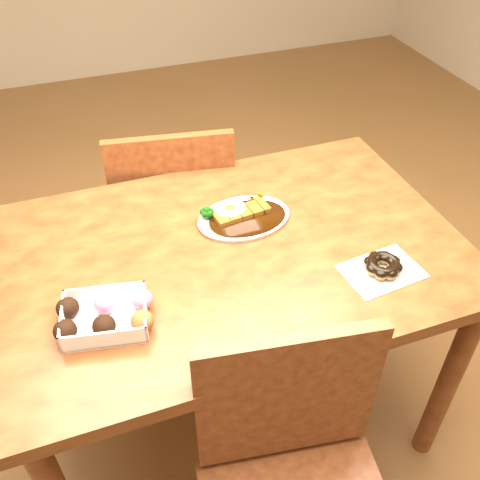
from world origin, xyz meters
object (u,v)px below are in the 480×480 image
object	(u,v)px
table	(232,275)
katsu_curry_plate	(242,216)
chair_far	(174,215)
pon_de_ring	(383,266)
donut_box	(105,315)

from	to	relation	value
table	katsu_curry_plate	distance (m)	0.17
chair_far	katsu_curry_plate	distance (m)	0.53
chair_far	katsu_curry_plate	size ratio (longest dim) A/B	3.25
chair_far	pon_de_ring	world-z (taller)	chair_far
donut_box	chair_far	bearing A→B (deg)	65.57
katsu_curry_plate	pon_de_ring	size ratio (longest dim) A/B	1.30
donut_box	pon_de_ring	distance (m)	0.67
katsu_curry_plate	donut_box	size ratio (longest dim) A/B	1.19
katsu_curry_plate	donut_box	world-z (taller)	donut_box
donut_box	pon_de_ring	xyz separation A→B (m)	(0.67, -0.06, -0.01)
chair_far	pon_de_ring	xyz separation A→B (m)	(0.36, -0.74, 0.29)
chair_far	pon_de_ring	size ratio (longest dim) A/B	4.25
chair_far	donut_box	xyz separation A→B (m)	(-0.31, -0.68, 0.30)
table	donut_box	bearing A→B (deg)	-157.37
pon_de_ring	chair_far	bearing A→B (deg)	115.83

